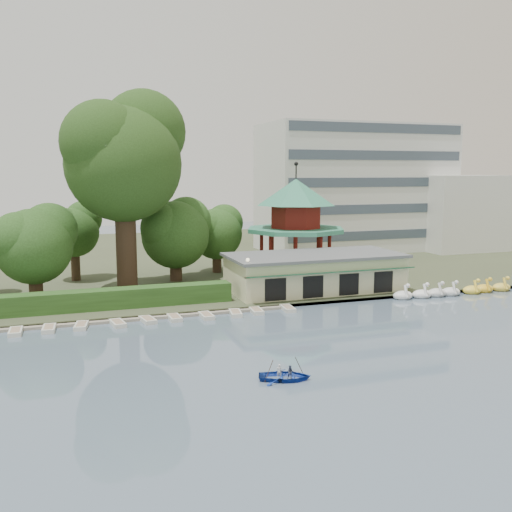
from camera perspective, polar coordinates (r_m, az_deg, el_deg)
name	(u,v)px	position (r m, az deg, el deg)	size (l,w,h in m)	color
ground_plane	(317,370)	(38.34, 6.08, -11.31)	(220.00, 220.00, 0.00)	slate
shore	(170,257)	(86.96, -8.59, -0.11)	(220.00, 70.00, 0.40)	#424930
embankment	(238,309)	(53.80, -1.78, -5.32)	(220.00, 0.60, 0.30)	gray
dock	(107,320)	(51.56, -14.66, -6.24)	(34.00, 1.60, 0.24)	gray
boathouse	(315,272)	(61.16, 5.88, -1.57)	(18.60, 9.39, 3.90)	beige
pavilion	(296,217)	(70.43, 3.99, 3.96)	(12.40, 12.40, 13.50)	beige
office_building	(372,192)	(94.82, 11.55, 6.30)	(38.00, 18.00, 20.00)	silver
hedge	(70,302)	(54.38, -18.14, -4.35)	(30.00, 2.00, 1.80)	#2C521E
lamp_post	(248,272)	(55.18, -0.83, -1.59)	(0.36, 0.36, 4.28)	black
big_tree	(125,154)	(61.21, -13.01, 9.95)	(13.13, 12.24, 21.22)	#3A281C
small_trees	(91,236)	(63.90, -16.18, 1.90)	(40.04, 17.03, 9.67)	#3A281C
swan_boats	(454,291)	(64.03, 19.17, -3.34)	(14.76, 2.00, 1.92)	white
moored_rowboats	(116,323)	(50.26, -13.84, -6.52)	(32.50, 2.76, 0.36)	silver
rowboat_with_passengers	(285,373)	(36.41, 2.90, -11.57)	(5.42, 4.65, 2.01)	#153498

